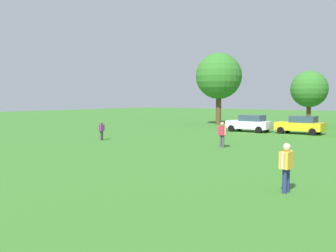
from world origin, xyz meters
The scene contains 8 objects.
ground_plane centered at (0.00, 30.00, 0.00)m, with size 160.00×160.00×0.00m, color #387528.
adult_bystander centered at (4.87, 15.63, 1.05)m, with size 0.34×0.84×1.77m.
bystander_near_trees centered at (-3.28, 25.55, 1.02)m, with size 0.77×0.51×1.73m.
bystander_midfield centered at (-13.20, 23.84, 0.88)m, with size 0.37×0.70×1.49m.
parked_car_white_0 centered at (-7.24, 38.12, 0.86)m, with size 4.30×2.02×1.68m.
parked_car_yellow_1 centered at (-2.44, 38.83, 0.86)m, with size 4.30×2.02×1.68m.
tree_far_left centered at (-15.05, 45.57, 6.06)m, with size 5.76×5.76×8.97m.
tree_left centered at (-4.41, 47.35, 4.33)m, with size 4.12×4.12×6.42m.
Camera 1 is at (9.88, 2.11, 3.35)m, focal length 42.33 mm.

